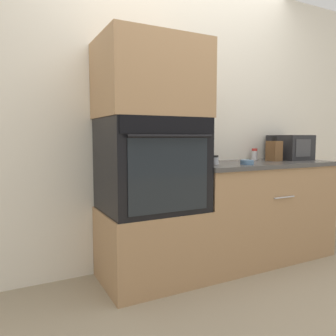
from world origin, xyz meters
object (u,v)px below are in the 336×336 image
object	(u,v)px
bowl	(247,162)
wall_oven	(151,164)
condiment_jar_mid	(215,160)
microwave	(290,147)
knife_block	(274,151)
condiment_jar_near	(254,154)
condiment_jar_far	(198,159)

from	to	relation	value
bowl	wall_oven	bearing A→B (deg)	168.52
wall_oven	condiment_jar_mid	distance (m)	0.56
microwave	wall_oven	bearing A→B (deg)	-176.46
wall_oven	microwave	bearing A→B (deg)	3.54
knife_block	condiment_jar_mid	world-z (taller)	knife_block
microwave	knife_block	distance (m)	0.28
wall_oven	microwave	size ratio (longest dim) A/B	2.06
wall_oven	bowl	distance (m)	0.80
wall_oven	bowl	size ratio (longest dim) A/B	6.55
knife_block	condiment_jar_mid	distance (m)	0.71
wall_oven	condiment_jar_mid	size ratio (longest dim) A/B	9.85
condiment_jar_near	microwave	bearing A→B (deg)	-21.99
bowl	microwave	bearing A→B (deg)	18.45
wall_oven	microwave	world-z (taller)	wall_oven
condiment_jar_mid	condiment_jar_near	bearing A→B (deg)	21.39
condiment_jar_mid	condiment_jar_far	bearing A→B (deg)	130.83
condiment_jar_mid	knife_block	bearing A→B (deg)	4.56
bowl	condiment_jar_mid	size ratio (longest dim) A/B	1.50
wall_oven	condiment_jar_mid	bearing A→B (deg)	-2.47
condiment_jar_near	condiment_jar_mid	size ratio (longest dim) A/B	1.51
knife_block	condiment_jar_far	size ratio (longest dim) A/B	2.70
condiment_jar_near	condiment_jar_mid	bearing A→B (deg)	-158.61
bowl	condiment_jar_far	distance (m)	0.40
microwave	knife_block	bearing A→B (deg)	-167.05
condiment_jar_near	condiment_jar_far	world-z (taller)	condiment_jar_near
microwave	knife_block	xyz separation A→B (m)	(-0.28, -0.06, -0.03)
bowl	condiment_jar_near	bearing A→B (deg)	42.15
wall_oven	bowl	bearing A→B (deg)	-11.48
condiment_jar_near	wall_oven	bearing A→B (deg)	-169.25
condiment_jar_mid	condiment_jar_far	world-z (taller)	condiment_jar_far
knife_block	condiment_jar_far	distance (m)	0.81
bowl	condiment_jar_far	world-z (taller)	condiment_jar_far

